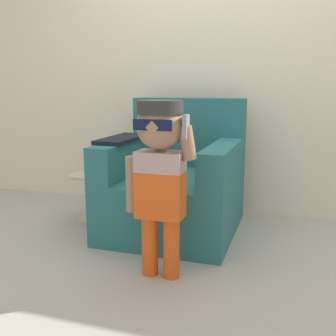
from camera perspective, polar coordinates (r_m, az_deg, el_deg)
The scene contains 5 objects.
ground_plane at distance 3.01m, azimuth 3.20°, elevation -10.12°, with size 10.00×10.00×0.00m, color #ADA89E.
wall_back at distance 3.60m, azimuth 6.88°, elevation 14.47°, with size 10.00×0.05×2.60m.
armchair at distance 3.11m, azimuth 1.10°, elevation -2.52°, with size 0.97×1.05×1.03m.
person_child at distance 2.24m, azimuth -1.20°, elevation 0.87°, with size 0.43×0.32×1.04m.
side_table at distance 3.38m, azimuth -11.43°, elevation -3.50°, with size 0.31×0.31×0.40m.
Camera 1 is at (0.70, -2.71, 1.11)m, focal length 42.00 mm.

